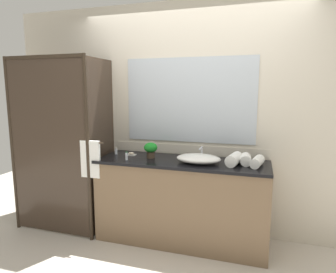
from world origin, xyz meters
TOP-DOWN VIEW (x-y plane):
  - ground_plane at (0.00, 0.00)m, footprint 8.00×8.00m
  - wall_back_with_mirror at (0.00, 0.34)m, footprint 4.40×0.06m
  - vanity_cabinet at (0.00, 0.01)m, footprint 1.80×0.58m
  - shower_enclosure at (-1.27, -0.19)m, footprint 1.20×0.59m
  - sink_basin at (0.19, -0.04)m, footprint 0.45×0.31m
  - faucet at (0.19, 0.12)m, footprint 0.17×0.15m
  - potted_plant at (-0.36, 0.02)m, footprint 0.15×0.15m
  - soap_dish at (-0.61, 0.08)m, footprint 0.10×0.07m
  - amenity_bottle_body_wash at (-0.80, 0.08)m, footprint 0.03×0.03m
  - amenity_bottle_shampoo at (-0.56, -0.15)m, footprint 0.03×0.03m
  - rolled_towel_near_edge at (0.76, -0.02)m, footprint 0.14×0.26m
  - rolled_towel_middle at (0.65, 0.02)m, footprint 0.12×0.20m
  - rolled_towel_far_edge at (0.54, -0.03)m, footprint 0.16×0.27m

SIDE VIEW (x-z plane):
  - ground_plane at x=0.00m, z-range 0.00..0.00m
  - vanity_cabinet at x=0.00m, z-range 0.00..0.90m
  - soap_dish at x=-0.61m, z-range 0.90..0.93m
  - amenity_bottle_body_wash at x=-0.80m, z-range 0.90..0.97m
  - amenity_bottle_shampoo at x=-0.56m, z-range 0.90..0.99m
  - sink_basin at x=0.19m, z-range 0.90..0.99m
  - faucet at x=0.19m, z-range 0.88..1.02m
  - rolled_towel_near_edge at x=0.76m, z-range 0.90..1.00m
  - rolled_towel_middle at x=0.65m, z-range 0.90..1.01m
  - rolled_towel_far_edge at x=0.54m, z-range 0.90..1.02m
  - potted_plant at x=-0.36m, z-range 0.92..1.08m
  - shower_enclosure at x=-1.27m, z-range 0.02..2.02m
  - wall_back_with_mirror at x=0.00m, z-range 0.01..2.61m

